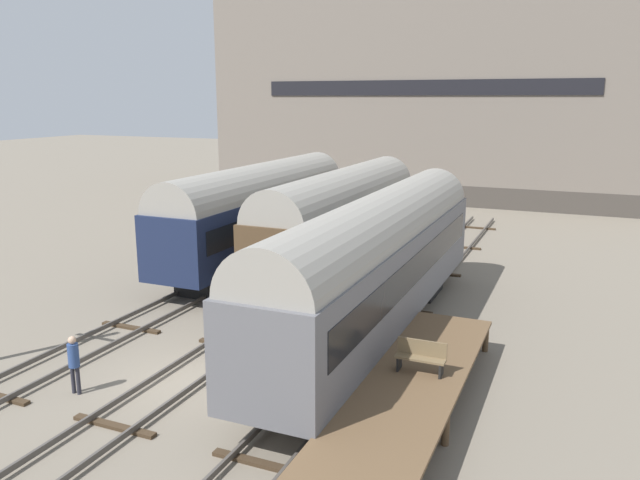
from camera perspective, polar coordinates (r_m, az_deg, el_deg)
The scene contains 11 objects.
ground_plane at distance 20.18m, azimuth -12.57°, elevation -12.52°, with size 200.00×200.00×0.00m, color slate.
track_left at distance 22.83m, azimuth -21.79°, elevation -9.69°, with size 2.60×60.00×0.26m.
track_middle at distance 20.12m, azimuth -12.59°, elevation -12.15°, with size 2.60×60.00×0.26m.
track_right at distance 18.10m, azimuth -0.71°, elevation -14.80°, with size 2.60×60.00×0.26m.
train_car_grey at distance 22.17m, azimuth 5.38°, elevation -1.57°, with size 2.90×17.73×5.31m.
train_car_navy at distance 32.32m, azimuth -5.58°, elevation 2.91°, with size 3.04×15.67×5.27m.
train_car_brown at distance 30.78m, azimuth 1.98°, elevation 2.32°, with size 3.10×15.39×5.16m.
station_platform at distance 16.62m, azimuth 7.39°, elevation -14.36°, with size 2.66×13.25×1.06m.
bench at distance 17.86m, azimuth 9.21°, elevation -10.39°, with size 1.40×0.40×0.91m.
person_worker at distance 19.90m, azimuth -21.59°, elevation -10.10°, with size 0.32×0.32×1.80m.
warehouse_building at distance 57.72m, azimuth 10.81°, elevation 12.59°, with size 37.93×13.17×16.95m.
Camera 1 is at (10.94, -14.64, 8.55)m, focal length 35.00 mm.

